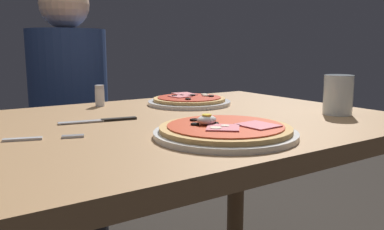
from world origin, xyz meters
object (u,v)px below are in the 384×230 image
(dining_table, at_px, (164,162))
(knife, at_px, (104,120))
(pizza_foreground, at_px, (225,131))
(diner_person, at_px, (71,129))
(fork, at_px, (38,138))
(water_glass_near, at_px, (338,98))
(pizza_across_left, at_px, (189,101))
(salt_shaker, at_px, (100,96))

(dining_table, bearing_deg, knife, 150.63)
(pizza_foreground, bearing_deg, diner_person, 90.71)
(knife, xyz_separation_m, diner_person, (0.13, 0.73, -0.17))
(fork, bearing_deg, water_glass_near, -10.73)
(pizza_across_left, bearing_deg, fork, -155.27)
(pizza_across_left, height_order, diner_person, diner_person)
(dining_table, bearing_deg, diner_person, 89.87)
(pizza_foreground, distance_m, fork, 0.39)
(dining_table, bearing_deg, pizza_foreground, -86.39)
(knife, bearing_deg, salt_shaker, 71.06)
(pizza_across_left, distance_m, fork, 0.59)
(dining_table, distance_m, pizza_foreground, 0.26)
(salt_shaker, height_order, diner_person, diner_person)
(fork, bearing_deg, salt_shaker, 53.46)
(pizza_across_left, bearing_deg, pizza_foreground, -114.33)
(dining_table, height_order, pizza_foreground, pizza_foreground)
(water_glass_near, xyz_separation_m, knife, (-0.58, 0.26, -0.04))
(pizza_across_left, bearing_deg, water_glass_near, -58.73)
(water_glass_near, xyz_separation_m, salt_shaker, (-0.49, 0.52, -0.01))
(dining_table, xyz_separation_m, pizza_across_left, (0.21, 0.20, 0.12))
(fork, bearing_deg, diner_person, 69.16)
(diner_person, bearing_deg, dining_table, 89.87)
(dining_table, height_order, fork, fork)
(water_glass_near, distance_m, salt_shaker, 0.71)
(dining_table, height_order, diner_person, diner_person)
(pizza_foreground, xyz_separation_m, fork, (-0.33, 0.19, -0.01))
(pizza_foreground, relative_size, pizza_across_left, 1.13)
(pizza_across_left, relative_size, salt_shaker, 4.01)
(salt_shaker, bearing_deg, water_glass_near, -46.45)
(fork, xyz_separation_m, salt_shaker, (0.28, 0.37, 0.03))
(pizza_across_left, xyz_separation_m, salt_shaker, (-0.26, 0.13, 0.02))
(fork, relative_size, salt_shaker, 2.30)
(dining_table, xyz_separation_m, diner_person, (0.00, 0.80, -0.05))
(pizza_across_left, bearing_deg, dining_table, -136.29)
(water_glass_near, xyz_separation_m, fork, (-0.77, 0.15, -0.04))
(dining_table, xyz_separation_m, fork, (-0.32, -0.04, 0.11))
(diner_person, bearing_deg, pizza_foreground, 90.71)
(dining_table, xyz_separation_m, pizza_foreground, (0.01, -0.23, 0.12))
(dining_table, bearing_deg, pizza_across_left, 43.71)
(knife, bearing_deg, diner_person, 79.63)
(salt_shaker, bearing_deg, pizza_foreground, -84.10)
(salt_shaker, bearing_deg, dining_table, -82.49)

